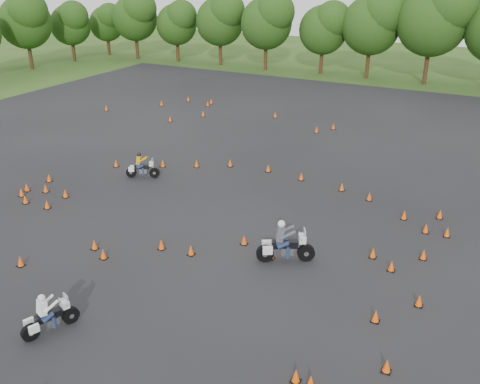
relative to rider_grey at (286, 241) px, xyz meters
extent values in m
plane|color=#2D5119|center=(-3.91, -0.73, -0.98)|extent=(140.00, 140.00, 0.00)
plane|color=black|center=(-3.91, 5.27, -0.97)|extent=(62.00, 62.00, 0.00)
cone|color=#F7550A|center=(-13.11, -0.88, -0.75)|extent=(0.26, 0.26, 0.45)
cone|color=#F7550A|center=(5.74, -0.72, -0.75)|extent=(0.26, 0.26, 0.45)
cone|color=#F7550A|center=(5.49, -4.78, -0.75)|extent=(0.26, 0.26, 0.45)
cone|color=#F7550A|center=(3.28, 2.02, -0.75)|extent=(0.26, 0.26, 0.45)
cone|color=#F7550A|center=(-15.57, -0.36, -0.75)|extent=(0.26, 0.26, 0.45)
cone|color=#F7550A|center=(-15.16, 18.24, -0.75)|extent=(0.26, 0.26, 0.45)
cone|color=#F7550A|center=(-2.24, 0.48, -0.75)|extent=(0.26, 0.26, 0.45)
cone|color=#F7550A|center=(-7.59, 9.00, -0.75)|extent=(0.26, 0.26, 0.45)
cone|color=#F7550A|center=(-11.30, 6.97, -0.75)|extent=(0.26, 0.26, 0.45)
cone|color=#F7550A|center=(-13.91, 5.63, -0.75)|extent=(0.26, 0.26, 0.45)
cone|color=#F7550A|center=(-20.29, 19.59, -0.75)|extent=(0.26, 0.26, 0.45)
cone|color=#F7550A|center=(-0.63, -0.12, -0.75)|extent=(0.26, 0.26, 0.45)
cone|color=#F7550A|center=(5.87, 5.54, -0.75)|extent=(0.26, 0.26, 0.45)
cone|color=#F7550A|center=(-9.72, 20.70, -0.75)|extent=(0.26, 0.26, 0.45)
cone|color=#F7550A|center=(-7.09, -3.48, -0.75)|extent=(0.26, 0.26, 0.45)
cone|color=#F7550A|center=(3.12, -6.51, -0.75)|extent=(0.26, 0.26, 0.45)
cone|color=#F7550A|center=(1.54, 7.93, -0.75)|extent=(0.26, 0.26, 0.45)
cone|color=#F7550A|center=(-5.34, -1.63, -0.75)|extent=(0.26, 0.26, 0.45)
cone|color=#F7550A|center=(-14.64, -0.93, -0.75)|extent=(0.26, 0.26, 0.45)
cone|color=#F7550A|center=(-15.85, 0.28, -0.75)|extent=(0.26, 0.26, 0.45)
cone|color=#F7550A|center=(4.24, 1.31, -0.75)|extent=(0.26, 0.26, 0.45)
cone|color=#F7550A|center=(-9.41, 7.93, -0.75)|extent=(0.26, 0.26, 0.45)
cone|color=#F7550A|center=(-9.80, -5.58, -0.75)|extent=(0.26, 0.26, 0.45)
cone|color=#F7550A|center=(-15.81, 1.89, -0.75)|extent=(0.26, 0.26, 0.45)
cone|color=#F7550A|center=(4.91, 5.48, -0.75)|extent=(0.26, 0.26, 0.45)
cone|color=#F7550A|center=(-3.89, -1.45, -0.75)|extent=(0.26, 0.26, 0.45)
cone|color=#F7550A|center=(-16.71, 22.22, -0.75)|extent=(0.26, 0.26, 0.45)
cone|color=#F7550A|center=(3.69, 6.48, -0.75)|extent=(0.26, 0.26, 0.45)
cone|color=#F7550A|center=(3.61, -6.54, -0.75)|extent=(0.26, 0.26, 0.45)
cone|color=#F7550A|center=(-16.70, 15.69, -0.75)|extent=(0.26, 0.26, 0.45)
cone|color=#F7550A|center=(-2.79, 8.94, -0.75)|extent=(0.26, 0.26, 0.45)
cone|color=#F7550A|center=(-14.81, 0.66, -0.75)|extent=(0.26, 0.26, 0.45)
cone|color=#F7550A|center=(-5.08, 9.27, -0.75)|extent=(0.26, 0.26, 0.45)
cone|color=#F7550A|center=(-0.19, 8.53, -0.75)|extent=(0.26, 0.26, 0.45)
cone|color=#F7550A|center=(5.27, 7.38, -0.75)|extent=(0.26, 0.26, 0.45)
cone|color=#F7550A|center=(-5.24, 18.30, -0.75)|extent=(0.26, 0.26, 0.45)
cone|color=#F7550A|center=(-13.31, 0.64, -0.75)|extent=(0.26, 0.26, 0.45)
cone|color=#F7550A|center=(-16.53, 21.32, -0.75)|extent=(0.26, 0.26, 0.45)
cone|color=#F7550A|center=(-19.04, 22.05, -0.75)|extent=(0.26, 0.26, 0.45)
cone|color=#F7550A|center=(-4.40, 19.72, -0.75)|extent=(0.26, 0.26, 0.45)
cone|color=#F7550A|center=(-23.52, 15.98, -0.75)|extent=(0.26, 0.26, 0.45)
cone|color=#F7550A|center=(-8.00, -3.02, -0.75)|extent=(0.26, 0.26, 0.45)
cone|color=#F7550A|center=(4.53, -2.40, -0.75)|extent=(0.26, 0.26, 0.45)
cone|color=#F7550A|center=(5.26, 2.89, -0.75)|extent=(0.26, 0.26, 0.45)
camera|label=1|loc=(7.49, -18.62, 10.97)|focal=40.00mm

